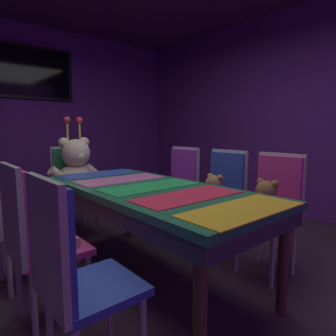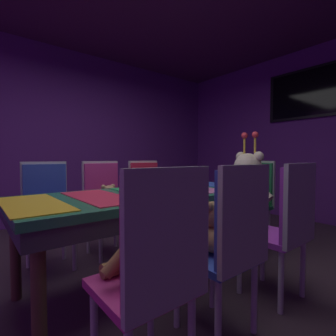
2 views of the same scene
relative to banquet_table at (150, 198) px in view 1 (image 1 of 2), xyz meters
name	(u,v)px [view 1 (image 1 of 2)]	position (x,y,z in m)	size (l,w,h in m)	color
ground_plane	(151,278)	(0.00, 0.00, -0.65)	(7.90, 7.90, 0.00)	#3F2D38
wall_back	(28,116)	(0.00, 3.20, 0.75)	(5.20, 0.12, 2.80)	#59267F
wall_right	(309,113)	(2.60, 0.00, 0.75)	(0.12, 6.40, 2.80)	#59267F
banquet_table	(150,198)	(0.00, 0.00, 0.00)	(0.90, 2.02, 0.75)	#26724C
chair_left_0	(67,265)	(-0.88, -0.57, -0.06)	(0.42, 0.41, 0.98)	#2D47B2
chair_left_1	(29,230)	(-0.88, 0.00, -0.06)	(0.42, 0.41, 0.98)	#CC338C
teddy_left_1	(54,228)	(-0.73, 0.00, -0.07)	(0.23, 0.30, 0.28)	tan
chair_left_2	(6,210)	(-0.88, 0.57, -0.06)	(0.42, 0.41, 0.98)	red
teddy_left_2	(27,209)	(-0.74, 0.57, -0.07)	(0.23, 0.30, 0.28)	olive
chair_right_0	(275,201)	(0.87, -0.55, -0.06)	(0.42, 0.41, 0.98)	#CC338C
teddy_right_0	(265,203)	(0.72, -0.55, -0.05)	(0.27, 0.35, 0.33)	olive
chair_right_1	(223,191)	(0.85, -0.03, -0.06)	(0.42, 0.41, 0.98)	#2D47B2
teddy_right_1	(213,193)	(0.71, -0.03, -0.06)	(0.26, 0.33, 0.31)	#9E7247
chair_right_2	(180,182)	(0.86, 0.59, -0.06)	(0.42, 0.41, 0.98)	purple
throne_chair	(71,180)	(0.00, 1.54, -0.06)	(0.41, 0.42, 0.98)	#268C4C
king_teddy_bear	(77,169)	(0.00, 1.38, 0.08)	(0.67, 0.52, 0.86)	beige
wall_tv	(27,72)	(0.00, 3.11, 1.40)	(1.38, 0.06, 0.80)	black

